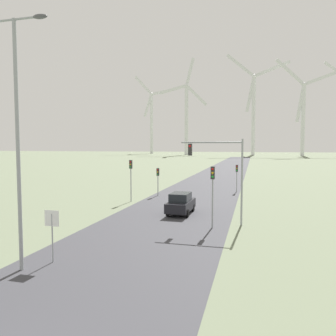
{
  "coord_description": "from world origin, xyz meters",
  "views": [
    {
      "loc": [
        6.6,
        -4.9,
        5.88
      ],
      "look_at": [
        0.0,
        20.25,
        4.1
      ],
      "focal_mm": 35.0,
      "sensor_mm": 36.0,
      "label": 1
    }
  ],
  "objects_px": {
    "traffic_light_post_near_left": "(131,171)",
    "wind_turbine_far_left": "(152,117)",
    "traffic_light_mast_overhead": "(221,164)",
    "traffic_light_post_near_right": "(213,183)",
    "traffic_light_post_mid_right": "(237,172)",
    "car_approaching": "(181,203)",
    "wind_turbine_center": "(254,106)",
    "traffic_light_post_mid_left": "(158,175)",
    "wind_turbine_left": "(186,112)",
    "wind_turbine_right": "(303,111)",
    "stop_sign_near": "(52,226)",
    "streetlamp": "(17,118)"
  },
  "relations": [
    {
      "from": "streetlamp",
      "to": "traffic_light_post_near_right",
      "type": "distance_m",
      "value": 13.43
    },
    {
      "from": "stop_sign_near",
      "to": "car_approaching",
      "type": "relative_size",
      "value": 0.64
    },
    {
      "from": "wind_turbine_far_left",
      "to": "wind_turbine_center",
      "type": "xyz_separation_m",
      "value": [
        72.33,
        -25.58,
        2.78
      ]
    },
    {
      "from": "traffic_light_post_near_left",
      "to": "wind_turbine_far_left",
      "type": "relative_size",
      "value": 0.08
    },
    {
      "from": "stop_sign_near",
      "to": "wind_turbine_right",
      "type": "height_order",
      "value": "wind_turbine_right"
    },
    {
      "from": "wind_turbine_center",
      "to": "wind_turbine_far_left",
      "type": "bearing_deg",
      "value": 160.52
    },
    {
      "from": "traffic_light_post_near_left",
      "to": "traffic_light_mast_overhead",
      "type": "xyz_separation_m",
      "value": [
        10.06,
        -7.5,
        1.34
      ]
    },
    {
      "from": "traffic_light_post_mid_right",
      "to": "wind_turbine_far_left",
      "type": "height_order",
      "value": "wind_turbine_far_left"
    },
    {
      "from": "traffic_light_post_mid_left",
      "to": "wind_turbine_far_left",
      "type": "distance_m",
      "value": 204.95
    },
    {
      "from": "traffic_light_post_mid_left",
      "to": "car_approaching",
      "type": "xyz_separation_m",
      "value": [
        4.81,
        -9.34,
        -1.47
      ]
    },
    {
      "from": "traffic_light_mast_overhead",
      "to": "wind_turbine_right",
      "type": "distance_m",
      "value": 177.56
    },
    {
      "from": "car_approaching",
      "to": "wind_turbine_far_left",
      "type": "height_order",
      "value": "wind_turbine_far_left"
    },
    {
      "from": "traffic_light_post_mid_right",
      "to": "wind_turbine_left",
      "type": "xyz_separation_m",
      "value": [
        -39.38,
        161.18,
        24.1
      ]
    },
    {
      "from": "stop_sign_near",
      "to": "wind_turbine_center",
      "type": "xyz_separation_m",
      "value": [
        9.07,
        190.68,
        27.44
      ]
    },
    {
      "from": "wind_turbine_far_left",
      "to": "wind_turbine_left",
      "type": "distance_m",
      "value": 41.58
    },
    {
      "from": "car_approaching",
      "to": "wind_turbine_far_left",
      "type": "relative_size",
      "value": 0.07
    },
    {
      "from": "traffic_light_post_mid_left",
      "to": "traffic_light_post_mid_right",
      "type": "bearing_deg",
      "value": 32.32
    },
    {
      "from": "stop_sign_near",
      "to": "wind_turbine_left",
      "type": "xyz_separation_m",
      "value": [
        -31.7,
        189.2,
        24.79
      ]
    },
    {
      "from": "streetlamp",
      "to": "traffic_light_post_near_right",
      "type": "bearing_deg",
      "value": 52.74
    },
    {
      "from": "traffic_light_post_mid_left",
      "to": "wind_turbine_center",
      "type": "bearing_deg",
      "value": 86.54
    },
    {
      "from": "traffic_light_post_mid_left",
      "to": "traffic_light_mast_overhead",
      "type": "xyz_separation_m",
      "value": [
        8.48,
        -12.14,
        2.14
      ]
    },
    {
      "from": "traffic_light_post_mid_left",
      "to": "wind_turbine_right",
      "type": "relative_size",
      "value": 0.06
    },
    {
      "from": "streetlamp",
      "to": "wind_turbine_far_left",
      "type": "distance_m",
      "value": 227.13
    },
    {
      "from": "wind_turbine_center",
      "to": "stop_sign_near",
      "type": "bearing_deg",
      "value": -92.72
    },
    {
      "from": "traffic_light_post_mid_right",
      "to": "traffic_light_post_near_right",
      "type": "bearing_deg",
      "value": -92.23
    },
    {
      "from": "stop_sign_near",
      "to": "car_approaching",
      "type": "bearing_deg",
      "value": 74.26
    },
    {
      "from": "traffic_light_post_near_left",
      "to": "traffic_light_post_mid_right",
      "type": "relative_size",
      "value": 1.26
    },
    {
      "from": "wind_turbine_far_left",
      "to": "traffic_light_post_mid_left",
      "type": "bearing_deg",
      "value": -72.22
    },
    {
      "from": "traffic_light_post_mid_left",
      "to": "wind_turbine_left",
      "type": "height_order",
      "value": "wind_turbine_left"
    },
    {
      "from": "traffic_light_post_near_right",
      "to": "traffic_light_mast_overhead",
      "type": "height_order",
      "value": "traffic_light_mast_overhead"
    },
    {
      "from": "streetlamp",
      "to": "traffic_light_post_near_left",
      "type": "bearing_deg",
      "value": 95.56
    },
    {
      "from": "stop_sign_near",
      "to": "traffic_light_post_mid_right",
      "type": "height_order",
      "value": "traffic_light_post_mid_right"
    },
    {
      "from": "traffic_light_post_near_right",
      "to": "car_approaching",
      "type": "xyz_separation_m",
      "value": [
        -3.24,
        4.17,
        -2.3
      ]
    },
    {
      "from": "traffic_light_post_mid_right",
      "to": "traffic_light_mast_overhead",
      "type": "xyz_separation_m",
      "value": [
        -0.31,
        -17.7,
        1.99
      ]
    },
    {
      "from": "traffic_light_post_mid_left",
      "to": "car_approaching",
      "type": "height_order",
      "value": "traffic_light_post_mid_left"
    },
    {
      "from": "traffic_light_post_mid_right",
      "to": "traffic_light_post_near_left",
      "type": "bearing_deg",
      "value": -135.47
    },
    {
      "from": "traffic_light_post_near_right",
      "to": "wind_turbine_far_left",
      "type": "distance_m",
      "value": 220.1
    },
    {
      "from": "wind_turbine_far_left",
      "to": "wind_turbine_center",
      "type": "relative_size",
      "value": 0.91
    },
    {
      "from": "wind_turbine_center",
      "to": "car_approaching",
      "type": "bearing_deg",
      "value": -91.73
    },
    {
      "from": "wind_turbine_right",
      "to": "traffic_light_post_near_right",
      "type": "bearing_deg",
      "value": -99.46
    },
    {
      "from": "wind_turbine_left",
      "to": "wind_turbine_far_left",
      "type": "bearing_deg",
      "value": 139.39
    },
    {
      "from": "traffic_light_post_near_left",
      "to": "car_approaching",
      "type": "height_order",
      "value": "traffic_light_post_near_left"
    },
    {
      "from": "traffic_light_mast_overhead",
      "to": "wind_turbine_center",
      "type": "relative_size",
      "value": 0.1
    },
    {
      "from": "traffic_light_post_mid_left",
      "to": "traffic_light_mast_overhead",
      "type": "height_order",
      "value": "traffic_light_mast_overhead"
    },
    {
      "from": "wind_turbine_left",
      "to": "wind_turbine_right",
      "type": "relative_size",
      "value": 1.12
    },
    {
      "from": "traffic_light_post_mid_left",
      "to": "wind_turbine_far_left",
      "type": "relative_size",
      "value": 0.06
    },
    {
      "from": "traffic_light_post_near_left",
      "to": "traffic_light_post_near_right",
      "type": "relative_size",
      "value": 0.99
    },
    {
      "from": "traffic_light_post_near_right",
      "to": "traffic_light_post_mid_right",
      "type": "distance_m",
      "value": 19.09
    },
    {
      "from": "streetlamp",
      "to": "traffic_light_post_mid_right",
      "type": "xyz_separation_m",
      "value": [
        8.51,
        29.28,
        -4.62
      ]
    },
    {
      "from": "traffic_light_mast_overhead",
      "to": "wind_turbine_left",
      "type": "distance_m",
      "value": 184.43
    }
  ]
}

